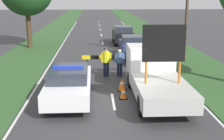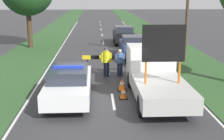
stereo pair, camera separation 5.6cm
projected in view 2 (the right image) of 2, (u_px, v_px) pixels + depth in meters
The scene contains 14 objects.
ground_plane at pixel (113, 101), 13.55m from camera, with size 160.00×160.00×0.00m, color #333335.
lane_markings at pixel (105, 53), 24.42m from camera, with size 7.59×58.05×0.01m.
grass_verge_left at pixel (47, 38), 32.65m from camera, with size 3.91×120.00×0.03m.
grass_verge_right at pixel (157, 37), 33.24m from camera, with size 3.91×120.00×0.03m.
police_car at pixel (69, 83), 13.61m from camera, with size 1.86×4.94×1.58m.
work_truck at pixel (154, 73), 14.19m from camera, with size 2.13×5.94×3.40m.
road_barrier at pixel (108, 58), 18.16m from camera, with size 2.94×0.08×1.07m.
police_officer at pixel (106, 60), 17.43m from camera, with size 0.59×0.37×1.64m.
pedestrian_civilian at pixel (120, 60), 17.53m from camera, with size 0.55×0.35×1.54m.
traffic_cone_near_police at pixel (123, 93), 13.88m from camera, with size 0.38×0.38×0.53m.
traffic_cone_centre_front at pixel (162, 66), 18.67m from camera, with size 0.48×0.48×0.67m.
traffic_cone_near_truck at pixel (122, 84), 15.03m from camera, with size 0.45×0.45×0.62m.
queued_car_hatch_blue at pixel (133, 46), 22.63m from camera, with size 1.71×3.93×1.61m.
queued_car_sedan_black at pixel (124, 35), 28.88m from camera, with size 1.79×4.34×1.65m.
Camera 2 is at (-0.73, -12.81, 4.57)m, focal length 50.00 mm.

